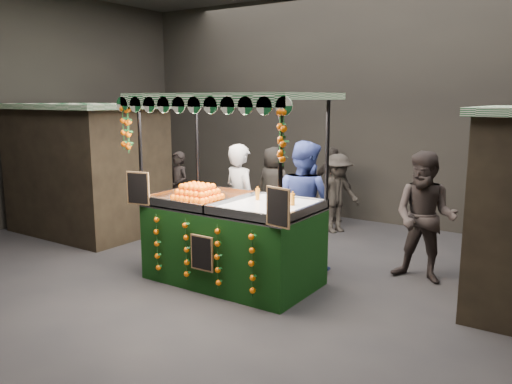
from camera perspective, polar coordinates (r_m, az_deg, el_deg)
The scene contains 11 objects.
ground at distance 7.62m, azimuth -2.62°, elevation -10.44°, with size 12.00×12.00×0.00m, color black.
market_hall at distance 7.16m, azimuth -2.85°, elevation 15.79°, with size 12.10×10.10×5.05m.
neighbour_stall_left at distance 11.04m, azimuth -18.18°, elevation 2.57°, with size 3.00×2.20×2.60m.
juice_stall at distance 7.56m, azimuth -2.74°, elevation -3.75°, with size 2.86×1.68×2.77m.
vendor_grey at distance 8.64m, azimuth -1.73°, elevation -1.15°, with size 0.83×0.68×1.96m.
vendor_blue at distance 8.19m, azimuth 5.32°, elevation -1.49°, with size 1.13×0.95×2.06m.
shopper_0 at distance 11.26m, azimuth -8.59°, elevation 0.45°, with size 0.64×0.49×1.58m.
shopper_1 at distance 7.98m, azimuth 18.21°, elevation -2.69°, with size 0.96×0.75×1.95m.
shopper_2 at distance 11.35m, azimuth 8.40°, elevation 0.75°, with size 1.04×0.60×1.67m.
shopper_3 at distance 10.56m, azimuth 8.98°, elevation -0.15°, with size 1.04×1.20×1.61m.
shopper_4 at distance 11.07m, azimuth 1.95°, elevation 0.68°, with size 0.83×0.55×1.69m.
Camera 1 is at (4.24, -5.72, 2.70)m, focal length 36.11 mm.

